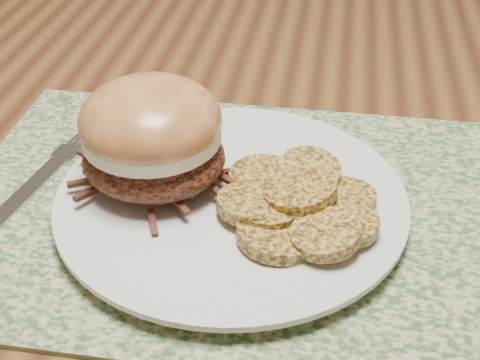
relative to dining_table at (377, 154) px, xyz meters
name	(u,v)px	position (x,y,z in m)	size (l,w,h in m)	color
dining_table	(377,154)	(0.00, 0.00, 0.00)	(1.50, 0.90, 0.75)	brown
placemat	(231,207)	(-0.13, -0.22, 0.08)	(0.45, 0.33, 0.00)	#355D2F
dinner_plate	(232,202)	(-0.13, -0.23, 0.09)	(0.26, 0.26, 0.02)	silver
pork_sandwich	(152,136)	(-0.19, -0.22, 0.14)	(0.13, 0.13, 0.09)	black
roasted_potatoes	(296,204)	(-0.07, -0.25, 0.11)	(0.14, 0.15, 0.03)	#B78D35
fork	(37,183)	(-0.29, -0.22, 0.09)	(0.05, 0.19, 0.00)	#B9BAC1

